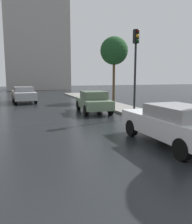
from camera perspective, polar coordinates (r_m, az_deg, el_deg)
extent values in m
cube|color=slate|center=(15.61, -0.62, 2.15)|extent=(1.99, 3.95, 0.58)
cube|color=#4D5C49|center=(15.48, -0.56, 4.12)|extent=(1.63, 1.88, 0.52)
cylinder|color=black|center=(16.70, -4.30, 1.56)|extent=(0.27, 0.68, 0.67)
cylinder|color=black|center=(17.06, 0.91, 1.73)|extent=(0.27, 0.68, 0.67)
cylinder|color=black|center=(14.25, -2.45, 0.35)|extent=(0.27, 0.68, 0.67)
cylinder|color=black|center=(14.66, 3.57, 0.58)|extent=(0.27, 0.68, 0.67)
cube|color=#B2B5BA|center=(22.64, -17.20, 3.93)|extent=(2.10, 4.49, 0.68)
cube|color=gray|center=(22.56, -17.25, 5.33)|extent=(1.75, 2.25, 0.44)
cylinder|color=black|center=(21.34, -14.52, 2.85)|extent=(0.26, 0.69, 0.68)
cylinder|color=black|center=(21.17, -19.07, 2.61)|extent=(0.26, 0.69, 0.68)
cylinder|color=black|center=(24.20, -15.48, 3.46)|extent=(0.26, 0.69, 0.68)
cylinder|color=black|center=(24.05, -19.50, 3.25)|extent=(0.26, 0.69, 0.68)
cube|color=silver|center=(8.71, 18.05, -3.23)|extent=(1.79, 4.55, 0.66)
cube|color=gray|center=(8.38, 19.52, 0.03)|extent=(1.55, 2.17, 0.43)
cylinder|color=black|center=(9.57, 8.69, -3.88)|extent=(0.23, 0.65, 0.65)
cylinder|color=black|center=(10.41, 16.38, -3.12)|extent=(0.23, 0.65, 0.65)
cylinder|color=black|center=(7.18, 20.26, -8.55)|extent=(0.23, 0.65, 0.65)
cylinder|color=black|center=(13.64, 9.47, 7.66)|extent=(0.12, 0.12, 4.08)
cube|color=black|center=(13.82, 9.72, 17.71)|extent=(0.26, 0.26, 0.75)
sphere|color=#360503|center=(13.72, 10.12, 18.84)|extent=(0.17, 0.17, 0.17)
sphere|color=orange|center=(13.67, 10.09, 17.81)|extent=(0.17, 0.17, 0.17)
sphere|color=black|center=(13.63, 10.06, 16.77)|extent=(0.17, 0.17, 0.17)
cylinder|color=#4C3823|center=(23.32, 4.34, 7.57)|extent=(0.25, 0.25, 3.93)
sphere|color=#19421E|center=(23.45, 4.43, 14.68)|extent=(2.69, 2.69, 2.69)
cube|color=#9E9993|center=(47.54, -14.09, 17.66)|extent=(11.74, 9.00, 20.12)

